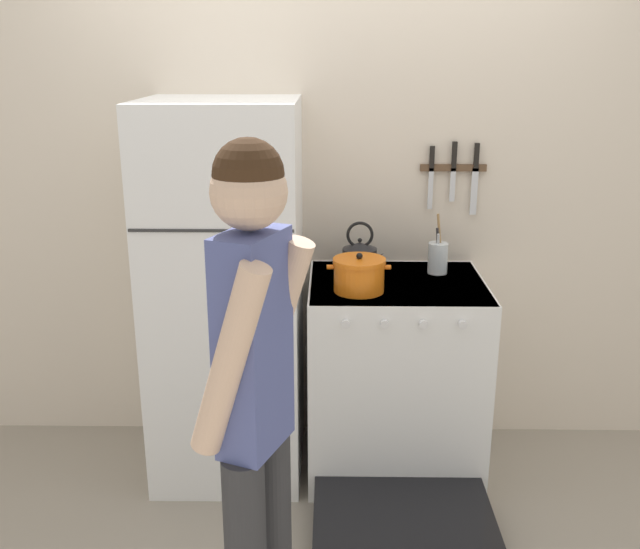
{
  "coord_description": "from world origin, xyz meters",
  "views": [
    {
      "loc": [
        0.0,
        -3.36,
        1.91
      ],
      "look_at": [
        -0.04,
        -0.48,
        1.0
      ],
      "focal_mm": 40.0,
      "sensor_mm": 36.0,
      "label": 1
    }
  ],
  "objects_px": {
    "stove_range": "(395,380)",
    "dutch_oven_pot": "(359,275)",
    "utensil_jar": "(438,257)",
    "refrigerator": "(226,295)",
    "tea_kettle": "(360,257)",
    "person": "(255,401)"
  },
  "relations": [
    {
      "from": "stove_range",
      "to": "dutch_oven_pot",
      "type": "xyz_separation_m",
      "value": [
        -0.18,
        -0.09,
        0.54
      ]
    },
    {
      "from": "stove_range",
      "to": "utensil_jar",
      "type": "height_order",
      "value": "utensil_jar"
    },
    {
      "from": "refrigerator",
      "to": "tea_kettle",
      "type": "distance_m",
      "value": 0.64
    },
    {
      "from": "dutch_oven_pot",
      "to": "tea_kettle",
      "type": "distance_m",
      "value": 0.26
    },
    {
      "from": "person",
      "to": "refrigerator",
      "type": "bearing_deg",
      "value": 34.22
    },
    {
      "from": "tea_kettle",
      "to": "person",
      "type": "distance_m",
      "value": 1.41
    },
    {
      "from": "stove_range",
      "to": "tea_kettle",
      "type": "height_order",
      "value": "tea_kettle"
    },
    {
      "from": "utensil_jar",
      "to": "refrigerator",
      "type": "bearing_deg",
      "value": -171.93
    },
    {
      "from": "tea_kettle",
      "to": "utensil_jar",
      "type": "bearing_deg",
      "value": 1.09
    },
    {
      "from": "tea_kettle",
      "to": "person",
      "type": "bearing_deg",
      "value": -104.19
    },
    {
      "from": "refrigerator",
      "to": "stove_range",
      "type": "relative_size",
      "value": 1.23
    },
    {
      "from": "refrigerator",
      "to": "stove_range",
      "type": "xyz_separation_m",
      "value": [
        0.77,
        -0.04,
        -0.4
      ]
    },
    {
      "from": "refrigerator",
      "to": "dutch_oven_pot",
      "type": "distance_m",
      "value": 0.62
    },
    {
      "from": "refrigerator",
      "to": "person",
      "type": "relative_size",
      "value": 1.01
    },
    {
      "from": "tea_kettle",
      "to": "utensil_jar",
      "type": "relative_size",
      "value": 0.88
    },
    {
      "from": "dutch_oven_pot",
      "to": "person",
      "type": "xyz_separation_m",
      "value": [
        -0.33,
        -1.11,
        -0.02
      ]
    },
    {
      "from": "dutch_oven_pot",
      "to": "stove_range",
      "type": "bearing_deg",
      "value": 27.54
    },
    {
      "from": "refrigerator",
      "to": "tea_kettle",
      "type": "xyz_separation_m",
      "value": [
        0.61,
        0.13,
        0.14
      ]
    },
    {
      "from": "tea_kettle",
      "to": "utensil_jar",
      "type": "height_order",
      "value": "utensil_jar"
    },
    {
      "from": "utensil_jar",
      "to": "person",
      "type": "bearing_deg",
      "value": -117.18
    },
    {
      "from": "dutch_oven_pot",
      "to": "tea_kettle",
      "type": "xyz_separation_m",
      "value": [
        0.01,
        0.26,
        0.01
      ]
    },
    {
      "from": "utensil_jar",
      "to": "dutch_oven_pot",
      "type": "bearing_deg",
      "value": -144.24
    }
  ]
}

